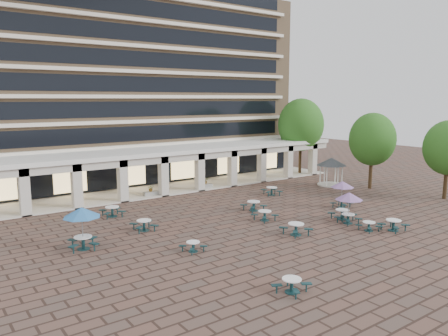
{
  "coord_description": "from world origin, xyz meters",
  "views": [
    {
      "loc": [
        -21.88,
        -25.21,
        9.46
      ],
      "look_at": [
        -1.55,
        3.0,
        3.94
      ],
      "focal_mm": 35.0,
      "sensor_mm": 36.0,
      "label": 1
    }
  ],
  "objects": [
    {
      "name": "planter_left",
      "position": [
        -3.25,
        12.9,
        0.44
      ],
      "size": [
        1.5,
        0.63,
        1.17
      ],
      "color": "#999893",
      "rests_on": "ground"
    },
    {
      "name": "picnic_table_8",
      "position": [
        -8.72,
        2.99,
        0.47
      ],
      "size": [
        1.9,
        1.9,
        0.79
      ],
      "rotation": [
        0.0,
        0.0,
        -0.11
      ],
      "color": "#123638",
      "rests_on": "ground"
    },
    {
      "name": "picnic_table_0",
      "position": [
        -8.15,
        -2.84,
        0.38
      ],
      "size": [
        1.57,
        1.57,
        0.64
      ],
      "rotation": [
        0.0,
        0.0,
        0.12
      ],
      "color": "#123638",
      "rests_on": "ground"
    },
    {
      "name": "picnic_table_10",
      "position": [
        1.4,
        2.76,
        0.49
      ],
      "size": [
        1.88,
        1.88,
        0.83
      ],
      "rotation": [
        0.0,
        0.0,
        -0.02
      ],
      "color": "#123638",
      "rests_on": "ground"
    },
    {
      "name": "picnic_table_3",
      "position": [
        5.37,
        -3.45,
        0.48
      ],
      "size": [
        1.92,
        1.92,
        0.8
      ],
      "rotation": [
        0.0,
        0.0,
        -0.09
      ],
      "color": "#123638",
      "rests_on": "ground"
    },
    {
      "name": "picnic_table_1",
      "position": [
        -7.29,
        -10.67,
        0.44
      ],
      "size": [
        1.91,
        1.91,
        0.73
      ],
      "rotation": [
        0.0,
        0.0,
        0.28
      ],
      "color": "#123638",
      "rests_on": "ground"
    },
    {
      "name": "tree_east_b",
      "position": [
        19.14,
        -4.43,
        4.91
      ],
      "size": [
        4.51,
        4.51,
        7.52
      ],
      "color": "#3C2818",
      "rests_on": "ground"
    },
    {
      "name": "tree_east_a",
      "position": [
        17.5,
        2.77,
        5.26
      ],
      "size": [
        4.83,
        4.83,
        8.05
      ],
      "color": "#3C2818",
      "rests_on": "ground"
    },
    {
      "name": "apartment_building",
      "position": [
        0.0,
        25.47,
        12.6
      ],
      "size": [
        40.0,
        15.5,
        25.2
      ],
      "color": "#977755",
      "rests_on": "ground"
    },
    {
      "name": "picnic_table_11",
      "position": [
        8.37,
        -0.93,
        1.99
      ],
      "size": [
        2.03,
        2.03,
        2.35
      ],
      "rotation": [
        0.0,
        0.0,
        0.2
      ],
      "color": "#123638",
      "rests_on": "ground"
    },
    {
      "name": "gazebo",
      "position": [
        15.46,
        6.37,
        2.29
      ],
      "size": [
        3.27,
        3.27,
        3.04
      ],
      "rotation": [
        0.0,
        0.0,
        0.32
      ],
      "color": "beige",
      "rests_on": "ground"
    },
    {
      "name": "picnic_table_6",
      "position": [
        4.8,
        -4.47,
        2.05
      ],
      "size": [
        2.09,
        2.09,
        2.41
      ],
      "rotation": [
        0.0,
        0.0,
        -0.11
      ],
      "color": "#123638",
      "rests_on": "ground"
    },
    {
      "name": "picnic_table_4",
      "position": [
        -13.59,
        1.61,
        2.32
      ],
      "size": [
        2.36,
        2.36,
        2.73
      ],
      "rotation": [
        0.0,
        0.0,
        -0.25
      ],
      "color": "#123638",
      "rests_on": "ground"
    },
    {
      "name": "picnic_table_12",
      "position": [
        -9.14,
        8.01,
        0.5
      ],
      "size": [
        1.97,
        1.97,
        0.83
      ],
      "rotation": [
        0.0,
        0.0,
        -0.07
      ],
      "color": "#123638",
      "rests_on": "ground"
    },
    {
      "name": "picnic_table_2",
      "position": [
        5.98,
        -7.58,
        0.48
      ],
      "size": [
        1.82,
        1.82,
        0.81
      ],
      "rotation": [
        0.0,
        0.0,
        -0.0
      ],
      "color": "#123638",
      "rests_on": "ground"
    },
    {
      "name": "tree_east_c",
      "position": [
        18.12,
        13.74,
        6.23
      ],
      "size": [
        5.72,
        5.72,
        9.53
      ],
      "color": "#3C2818",
      "rests_on": "ground"
    },
    {
      "name": "planter_right",
      "position": [
        3.11,
        12.9,
        0.48
      ],
      "size": [
        1.5,
        0.63,
        1.23
      ],
      "color": "#999893",
      "rests_on": "ground"
    },
    {
      "name": "picnic_table_7",
      "position": [
        4.48,
        -6.59,
        0.4
      ],
      "size": [
        1.61,
        1.61,
        0.67
      ],
      "rotation": [
        0.0,
        0.0,
        -0.09
      ],
      "color": "#123638",
      "rests_on": "ground"
    },
    {
      "name": "picnic_table_13",
      "position": [
        6.75,
        6.42,
        0.48
      ],
      "size": [
        2.18,
        2.18,
        0.81
      ],
      "rotation": [
        0.0,
        0.0,
        -0.35
      ],
      "color": "#123638",
      "rests_on": "ground"
    },
    {
      "name": "picnic_table_5",
      "position": [
        -0.5,
        -4.19,
        0.5
      ],
      "size": [
        1.96,
        1.96,
        0.84
      ],
      "rotation": [
        0.0,
        0.0,
        -0.05
      ],
      "color": "#123638",
      "rests_on": "ground"
    },
    {
      "name": "ground",
      "position": [
        0.0,
        0.0,
        0.0
      ],
      "size": [
        120.0,
        120.0,
        0.0
      ],
      "primitive_type": "plane",
      "color": "brown",
      "rests_on": "ground"
    },
    {
      "name": "retail_arcade",
      "position": [
        0.0,
        14.8,
        3.0
      ],
      "size": [
        42.0,
        6.6,
        4.4
      ],
      "color": "white",
      "rests_on": "ground"
    },
    {
      "name": "picnic_table_9",
      "position": [
        0.15,
        -0.1,
        0.47
      ],
      "size": [
        1.82,
        1.82,
        0.78
      ],
      "rotation": [
        0.0,
        0.0,
        0.05
      ],
      "color": "#123638",
      "rests_on": "ground"
    }
  ]
}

